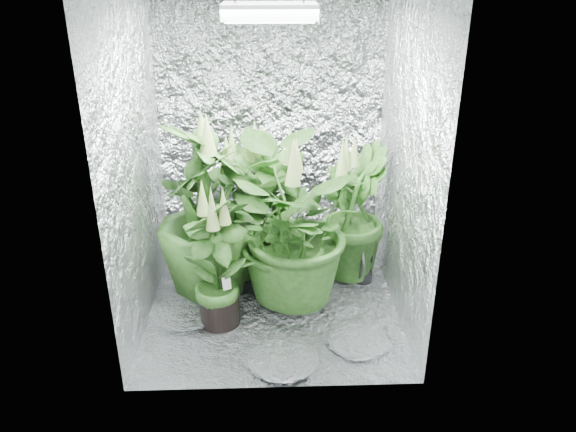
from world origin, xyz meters
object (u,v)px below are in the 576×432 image
Objects in this scene: plant_b at (273,209)px; circulation_fan at (360,263)px; plant_c at (354,214)px; grow_lamp at (270,12)px; plant_e at (289,228)px; plant_a at (233,210)px; plant_d at (206,212)px; plant_f at (217,262)px.

circulation_fan is at bearing -15.06° from plant_b.
grow_lamp is at bearing -147.61° from plant_c.
plant_a is at bearing 133.43° from plant_e.
grow_lamp is 1.40m from plant_b.
plant_d reaches higher than plant_b.
plant_e is 0.50m from plant_f.
plant_c is 1.01m from plant_d.
plant_b is 0.71m from plant_f.
plant_a is 0.93× the size of plant_e.
grow_lamp is at bearing -168.95° from circulation_fan.
grow_lamp reaches higher than circulation_fan.
plant_b is 1.06× the size of plant_c.
grow_lamp is 1.40m from plant_a.
plant_b is at bearing 88.49° from grow_lamp.
plant_b is at bearing 152.68° from circulation_fan.
circulation_fan is at bearing 23.32° from grow_lamp.
plant_a reaches higher than circulation_fan.
plant_c is at bearing 32.39° from grow_lamp.
plant_d reaches higher than circulation_fan.
circulation_fan is at bearing 5.22° from plant_d.
plant_c is 0.81× the size of plant_d.
plant_a is at bearing 123.86° from grow_lamp.
plant_f is 1.09m from circulation_fan.
plant_e is (-0.46, -0.35, 0.07)m from plant_c.
plant_e is at bearing -142.58° from plant_c.
plant_c is 3.05× the size of circulation_fan.
plant_e is (0.09, -0.42, 0.05)m from plant_b.
plant_e is at bearing -77.45° from plant_b.
plant_c is (0.83, -0.04, -0.03)m from plant_a.
plant_f is at bearing -119.15° from plant_b.
plant_d is (-0.42, 0.17, -1.23)m from grow_lamp.
plant_d is 0.55m from plant_e.
plant_f is (0.09, -0.37, -0.17)m from plant_d.
circulation_fan is (0.88, -0.13, -0.36)m from plant_a.
plant_a is at bearing 159.01° from circulation_fan.
grow_lamp is 0.47× the size of plant_a.
grow_lamp reaches higher than plant_f.
grow_lamp reaches higher than plant_e.
plant_e is (0.37, -0.39, 0.04)m from plant_a.
plant_a is 0.54m from plant_e.
plant_b reaches higher than circulation_fan.
grow_lamp reaches higher than plant_c.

